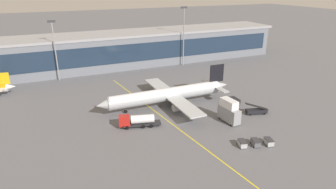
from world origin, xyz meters
TOP-DOWN VIEW (x-y plane):
  - ground_plane at (0.00, 0.00)m, footprint 700.00×700.00m
  - apron_lead_in_line at (-3.12, 2.00)m, footprint 9.33×79.52m
  - terminal_building at (-12.93, 62.17)m, footprint 181.29×20.83m
  - main_airliner at (1.20, 10.38)m, footprint 42.84×33.91m
  - fuel_tanker at (-11.70, 0.94)m, footprint 11.08×5.15m
  - belt_loader at (22.00, -5.36)m, footprint 6.99×3.53m
  - catering_lift at (11.82, -6.23)m, footprint 3.08×6.99m
  - pushback_tug at (21.23, 4.29)m, footprint 2.53×3.94m
  - baggage_cart_0 at (7.12, -18.37)m, footprint 2.26×2.98m
  - baggage_cart_1 at (10.19, -19.30)m, footprint 2.26×2.98m
  - baggage_cart_2 at (13.25, -20.22)m, footprint 2.26×2.98m
  - apron_light_mast_0 at (26.66, 50.21)m, footprint 2.80×0.50m
  - apron_light_mast_1 at (-26.66, 50.21)m, footprint 2.80×0.50m

SIDE VIEW (x-z plane):
  - ground_plane at x=0.00m, z-range 0.00..0.00m
  - apron_lead_in_line at x=-3.12m, z-range 0.00..0.01m
  - baggage_cart_0 at x=7.12m, z-range 0.04..1.52m
  - baggage_cart_1 at x=10.19m, z-range 0.04..1.52m
  - baggage_cart_2 at x=13.25m, z-range 0.04..1.52m
  - pushback_tug at x=21.23m, z-range 0.15..1.55m
  - belt_loader at x=22.00m, z-range -0.75..2.73m
  - fuel_tanker at x=-11.70m, z-range 0.12..3.37m
  - catering_lift at x=11.82m, z-range -0.08..6.22m
  - main_airliner at x=1.20m, z-range -1.83..9.25m
  - terminal_building at x=-12.93m, z-range 0.02..14.64m
  - apron_light_mast_1 at x=-26.66m, z-range 1.97..24.55m
  - apron_light_mast_0 at x=26.66m, z-range 2.02..27.72m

